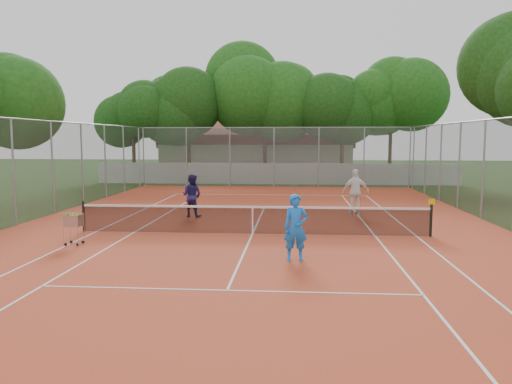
# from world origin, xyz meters

# --- Properties ---
(ground) EXTENTS (120.00, 120.00, 0.00)m
(ground) POSITION_xyz_m (0.00, 0.00, 0.00)
(ground) COLOR #15320D
(ground) RESTS_ON ground
(court_pad) EXTENTS (18.00, 34.00, 0.02)m
(court_pad) POSITION_xyz_m (0.00, 0.00, 0.01)
(court_pad) COLOR #BF4425
(court_pad) RESTS_ON ground
(court_lines) EXTENTS (10.98, 23.78, 0.01)m
(court_lines) POSITION_xyz_m (0.00, 0.00, 0.02)
(court_lines) COLOR white
(court_lines) RESTS_ON court_pad
(tennis_net) EXTENTS (11.88, 0.10, 0.98)m
(tennis_net) POSITION_xyz_m (0.00, 0.00, 0.51)
(tennis_net) COLOR black
(tennis_net) RESTS_ON court_pad
(perimeter_fence) EXTENTS (18.00, 34.00, 4.00)m
(perimeter_fence) POSITION_xyz_m (0.00, 0.00, 2.00)
(perimeter_fence) COLOR slate
(perimeter_fence) RESTS_ON ground
(boundary_wall) EXTENTS (26.00, 0.30, 1.50)m
(boundary_wall) POSITION_xyz_m (0.00, 19.00, 0.75)
(boundary_wall) COLOR silver
(boundary_wall) RESTS_ON ground
(clubhouse) EXTENTS (16.40, 9.00, 4.40)m
(clubhouse) POSITION_xyz_m (-2.00, 29.00, 2.20)
(clubhouse) COLOR beige
(clubhouse) RESTS_ON ground
(tropical_trees) EXTENTS (29.00, 19.00, 10.00)m
(tropical_trees) POSITION_xyz_m (0.00, 22.00, 5.00)
(tropical_trees) COLOR #11360D
(tropical_trees) RESTS_ON ground
(player_near) EXTENTS (0.70, 0.52, 1.78)m
(player_near) POSITION_xyz_m (1.46, -3.62, 0.91)
(player_near) COLOR #1B78EC
(player_near) RESTS_ON court_pad
(player_far_left) EXTENTS (1.01, 0.89, 1.77)m
(player_far_left) POSITION_xyz_m (-2.83, 3.55, 0.91)
(player_far_left) COLOR #211C54
(player_far_left) RESTS_ON court_pad
(player_far_right) EXTENTS (1.19, 0.60, 1.95)m
(player_far_right) POSITION_xyz_m (4.02, 4.73, 1.00)
(player_far_right) COLOR white
(player_far_right) RESTS_ON court_pad
(ball_hopper) EXTENTS (0.61, 0.61, 1.03)m
(ball_hopper) POSITION_xyz_m (-5.29, -2.20, 0.53)
(ball_hopper) COLOR silver
(ball_hopper) RESTS_ON court_pad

